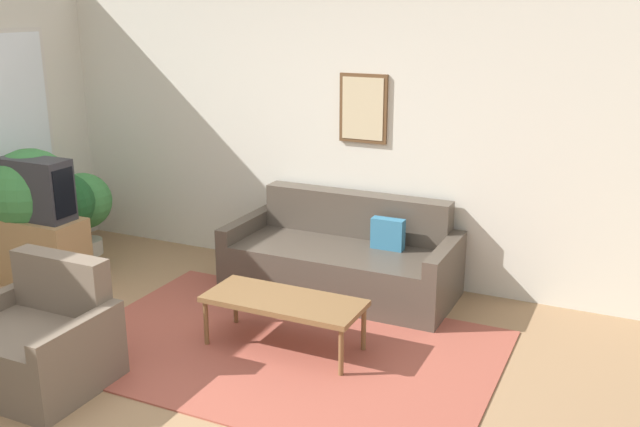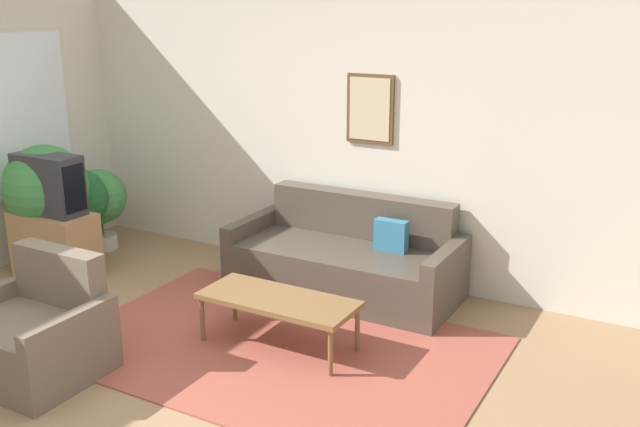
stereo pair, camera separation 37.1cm
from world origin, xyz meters
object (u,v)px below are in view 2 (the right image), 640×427
coffee_table (278,302)px  potted_plant_tall (46,190)px  couch (347,261)px  armchair (35,335)px  tv (49,184)px

coffee_table → potted_plant_tall: potted_plant_tall is taller
coffee_table → couch: bearing=92.2°
armchair → potted_plant_tall: potted_plant_tall is taller
couch → coffee_table: size_ratio=1.69×
couch → potted_plant_tall: size_ratio=1.63×
armchair → potted_plant_tall: (-1.46, 1.42, 0.51)m
couch → armchair: size_ratio=2.15×
potted_plant_tall → coffee_table: bearing=-6.3°
coffee_table → armchair: armchair is taller
armchair → potted_plant_tall: size_ratio=0.76×
tv → armchair: size_ratio=0.72×
coffee_table → potted_plant_tall: size_ratio=0.97×
tv → coffee_table: bearing=-4.2°
tv → armchair: 1.92m
coffee_table → tv: 2.58m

